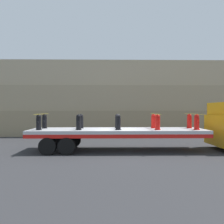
# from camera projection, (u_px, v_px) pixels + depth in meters

# --- Properties ---
(ground_plane) EXTENTS (120.00, 120.00, 0.00)m
(ground_plane) POSITION_uv_depth(u_px,v_px,m) (118.00, 151.00, 12.58)
(ground_plane) COLOR #2D2D30
(rock_cliff) EXTENTS (60.00, 3.30, 6.79)m
(rock_cliff) POSITION_uv_depth(u_px,v_px,m) (114.00, 99.00, 20.68)
(rock_cliff) COLOR gray
(rock_cliff) RESTS_ON ground_plane
(flatbed_trailer) EXTENTS (9.92, 2.58, 1.25)m
(flatbed_trailer) POSITION_uv_depth(u_px,v_px,m) (108.00, 133.00, 12.56)
(flatbed_trailer) COLOR #B2B2B7
(flatbed_trailer) RESTS_ON ground_plane
(fire_hydrant_black_near_0) EXTENTS (0.34, 0.49, 0.86)m
(fire_hydrant_black_near_0) POSITION_uv_depth(u_px,v_px,m) (39.00, 122.00, 11.94)
(fire_hydrant_black_near_0) COLOR black
(fire_hydrant_black_near_0) RESTS_ON flatbed_trailer
(fire_hydrant_black_far_0) EXTENTS (0.34, 0.49, 0.86)m
(fire_hydrant_black_far_0) POSITION_uv_depth(u_px,v_px,m) (44.00, 121.00, 13.03)
(fire_hydrant_black_far_0) COLOR black
(fire_hydrant_black_far_0) RESTS_ON flatbed_trailer
(fire_hydrant_black_near_1) EXTENTS (0.34, 0.49, 0.86)m
(fire_hydrant_black_near_1) POSITION_uv_depth(u_px,v_px,m) (79.00, 122.00, 11.98)
(fire_hydrant_black_near_1) COLOR black
(fire_hydrant_black_near_1) RESTS_ON flatbed_trailer
(fire_hydrant_black_far_1) EXTENTS (0.34, 0.49, 0.86)m
(fire_hydrant_black_far_1) POSITION_uv_depth(u_px,v_px,m) (81.00, 121.00, 13.07)
(fire_hydrant_black_far_1) COLOR black
(fire_hydrant_black_far_1) RESTS_ON flatbed_trailer
(fire_hydrant_black_near_2) EXTENTS (0.34, 0.49, 0.86)m
(fire_hydrant_black_near_2) POSITION_uv_depth(u_px,v_px,m) (118.00, 122.00, 12.02)
(fire_hydrant_black_near_2) COLOR black
(fire_hydrant_black_near_2) RESTS_ON flatbed_trailer
(fire_hydrant_black_far_2) EXTENTS (0.34, 0.49, 0.86)m
(fire_hydrant_black_far_2) POSITION_uv_depth(u_px,v_px,m) (117.00, 121.00, 13.11)
(fire_hydrant_black_far_2) COLOR black
(fire_hydrant_black_far_2) RESTS_ON flatbed_trailer
(fire_hydrant_red_near_3) EXTENTS (0.34, 0.49, 0.86)m
(fire_hydrant_red_near_3) POSITION_uv_depth(u_px,v_px,m) (158.00, 122.00, 12.06)
(fire_hydrant_red_near_3) COLOR red
(fire_hydrant_red_near_3) RESTS_ON flatbed_trailer
(fire_hydrant_red_far_3) EXTENTS (0.34, 0.49, 0.86)m
(fire_hydrant_red_far_3) POSITION_uv_depth(u_px,v_px,m) (153.00, 121.00, 13.15)
(fire_hydrant_red_far_3) COLOR red
(fire_hydrant_red_far_3) RESTS_ON flatbed_trailer
(fire_hydrant_red_near_4) EXTENTS (0.34, 0.49, 0.86)m
(fire_hydrant_red_near_4) POSITION_uv_depth(u_px,v_px,m) (197.00, 122.00, 12.10)
(fire_hydrant_red_near_4) COLOR red
(fire_hydrant_red_near_4) RESTS_ON flatbed_trailer
(fire_hydrant_red_far_4) EXTENTS (0.34, 0.49, 0.86)m
(fire_hydrant_red_far_4) POSITION_uv_depth(u_px,v_px,m) (189.00, 121.00, 13.19)
(fire_hydrant_red_far_4) COLOR red
(fire_hydrant_red_far_4) RESTS_ON flatbed_trailer
(cargo_strap_rear) EXTENTS (0.05, 2.68, 0.01)m
(cargo_strap_rear) POSITION_uv_depth(u_px,v_px,m) (42.00, 114.00, 12.48)
(cargo_strap_rear) COLOR yellow
(cargo_strap_rear) RESTS_ON fire_hydrant_black_near_0
(cargo_strap_middle) EXTENTS (0.05, 2.68, 0.01)m
(cargo_strap_middle) POSITION_uv_depth(u_px,v_px,m) (155.00, 114.00, 12.60)
(cargo_strap_middle) COLOR yellow
(cargo_strap_middle) RESTS_ON fire_hydrant_red_near_3
(cargo_strap_front) EXTENTS (0.05, 2.68, 0.01)m
(cargo_strap_front) POSITION_uv_depth(u_px,v_px,m) (193.00, 114.00, 12.64)
(cargo_strap_front) COLOR yellow
(cargo_strap_front) RESTS_ON fire_hydrant_red_near_4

